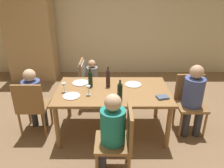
# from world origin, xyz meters

# --- Properties ---
(ground_plane) EXTENTS (10.00, 10.00, 0.00)m
(ground_plane) POSITION_xyz_m (0.00, 0.00, 0.00)
(ground_plane) COLOR #846647
(rear_room_partition) EXTENTS (6.40, 0.12, 2.70)m
(rear_room_partition) POSITION_xyz_m (0.00, 2.70, 1.35)
(rear_room_partition) COLOR beige
(rear_room_partition) RESTS_ON ground_plane
(armoire_cabinet) EXTENTS (1.18, 0.62, 2.18)m
(armoire_cabinet) POSITION_xyz_m (-1.97, 2.25, 1.10)
(armoire_cabinet) COLOR tan
(armoire_cabinet) RESTS_ON ground_plane
(dining_table) EXTENTS (1.73, 1.01, 0.74)m
(dining_table) POSITION_xyz_m (0.00, 0.00, 0.66)
(dining_table) COLOR olive
(dining_table) RESTS_ON ground_plane
(chair_near) EXTENTS (0.44, 0.44, 0.92)m
(chair_near) POSITION_xyz_m (0.09, -0.88, 0.53)
(chair_near) COLOR olive
(chair_near) RESTS_ON ground_plane
(chair_left_end) EXTENTS (0.44, 0.44, 0.92)m
(chair_left_end) POSITION_xyz_m (-1.25, -0.09, 0.53)
(chair_left_end) COLOR olive
(chair_left_end) RESTS_ON ground_plane
(chair_right_end) EXTENTS (0.44, 0.44, 0.92)m
(chair_right_end) POSITION_xyz_m (1.25, 0.09, 0.53)
(chair_right_end) COLOR olive
(chair_right_end) RESTS_ON ground_plane
(chair_far_left) EXTENTS (0.45, 0.44, 0.92)m
(chair_far_left) POSITION_xyz_m (-0.51, 0.88, 0.59)
(chair_far_left) COLOR olive
(chair_far_left) RESTS_ON ground_plane
(person_woman_host) EXTENTS (0.34, 0.30, 1.12)m
(person_woman_host) POSITION_xyz_m (-0.03, -0.88, 0.65)
(person_woman_host) COLOR #33333D
(person_woman_host) RESTS_ON ground_plane
(person_man_bearded) EXTENTS (0.28, 0.33, 1.08)m
(person_man_bearded) POSITION_xyz_m (-1.25, 0.03, 0.63)
(person_man_bearded) COLOR #33333D
(person_man_bearded) RESTS_ON ground_plane
(person_man_guest) EXTENTS (0.31, 0.36, 1.15)m
(person_man_guest) POSITION_xyz_m (1.25, -0.03, 0.66)
(person_man_guest) COLOR #33333D
(person_man_guest) RESTS_ON ground_plane
(person_child_small) EXTENTS (0.25, 0.22, 0.94)m
(person_child_small) POSITION_xyz_m (-0.37, 0.88, 0.56)
(person_child_small) COLOR #33333D
(person_child_small) RESTS_ON ground_plane
(wine_bottle_tall_green) EXTENTS (0.07, 0.07, 0.31)m
(wine_bottle_tall_green) POSITION_xyz_m (0.10, -0.34, 0.89)
(wine_bottle_tall_green) COLOR black
(wine_bottle_tall_green) RESTS_ON dining_table
(wine_bottle_dark_red) EXTENTS (0.07, 0.07, 0.31)m
(wine_bottle_dark_red) POSITION_xyz_m (-0.35, 0.12, 0.88)
(wine_bottle_dark_red) COLOR black
(wine_bottle_dark_red) RESTS_ON dining_table
(wine_bottle_short_olive) EXTENTS (0.07, 0.07, 0.33)m
(wine_bottle_short_olive) POSITION_xyz_m (-0.07, 0.12, 0.89)
(wine_bottle_short_olive) COLOR black
(wine_bottle_short_olive) RESTS_ON dining_table
(wine_glass_near_left) EXTENTS (0.07, 0.07, 0.15)m
(wine_glass_near_left) POSITION_xyz_m (-0.73, -0.07, 0.85)
(wine_glass_near_left) COLOR silver
(wine_glass_near_left) RESTS_ON dining_table
(wine_glass_centre) EXTENTS (0.07, 0.07, 0.15)m
(wine_glass_centre) POSITION_xyz_m (-0.35, -0.17, 0.85)
(wine_glass_centre) COLOR silver
(wine_glass_centre) RESTS_ON dining_table
(dinner_plate_host) EXTENTS (0.26, 0.26, 0.01)m
(dinner_plate_host) POSITION_xyz_m (0.33, 0.19, 0.75)
(dinner_plate_host) COLOR white
(dinner_plate_host) RESTS_ON dining_table
(dinner_plate_guest_left) EXTENTS (0.25, 0.25, 0.01)m
(dinner_plate_guest_left) POSITION_xyz_m (-0.60, -0.21, 0.75)
(dinner_plate_guest_left) COLOR white
(dinner_plate_guest_left) RESTS_ON dining_table
(dinner_plate_guest_right) EXTENTS (0.27, 0.27, 0.01)m
(dinner_plate_guest_right) POSITION_xyz_m (-0.53, 0.25, 0.75)
(dinner_plate_guest_right) COLOR white
(dinner_plate_guest_right) RESTS_ON dining_table
(folded_napkin) EXTENTS (0.18, 0.16, 0.03)m
(folded_napkin) POSITION_xyz_m (0.71, -0.27, 0.76)
(folded_napkin) COLOR #4C5B75
(folded_napkin) RESTS_ON dining_table
(handbag) EXTENTS (0.16, 0.29, 0.22)m
(handbag) POSITION_xyz_m (-0.04, 0.88, 0.11)
(handbag) COLOR brown
(handbag) RESTS_ON ground_plane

